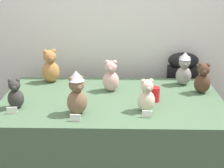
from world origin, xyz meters
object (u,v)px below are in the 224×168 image
at_px(teddy_bear_caramel, 51,67).
at_px(instrument_case, 180,100).
at_px(display_table, 112,141).
at_px(teddy_bear_blush, 111,77).
at_px(teddy_bear_charcoal, 15,94).
at_px(teddy_bear_cocoa, 203,79).
at_px(teddy_bear_ash, 184,69).
at_px(teddy_bear_mocha, 77,93).
at_px(teddy_bear_cream, 147,96).
at_px(party_cup_red, 154,94).

bearing_deg(teddy_bear_caramel, instrument_case, -11.93).
distance_m(display_table, instrument_case, 0.89).
bearing_deg(teddy_bear_blush, display_table, -80.75).
bearing_deg(teddy_bear_charcoal, display_table, 2.19).
xyz_separation_m(teddy_bear_cocoa, teddy_bear_ash, (-0.11, 0.18, 0.02)).
distance_m(instrument_case, teddy_bear_cocoa, 0.60).
distance_m(teddy_bear_blush, teddy_bear_mocha, 0.48).
bearing_deg(teddy_bear_cream, teddy_bear_blush, 114.42).
relative_size(display_table, instrument_case, 1.77).
xyz_separation_m(display_table, teddy_bear_mocha, (-0.23, -0.26, 0.52)).
relative_size(display_table, teddy_bear_mocha, 5.41).
distance_m(instrument_case, teddy_bear_mocha, 1.30).
bearing_deg(teddy_bear_charcoal, teddy_bear_cream, -14.25).
xyz_separation_m(instrument_case, teddy_bear_ash, (-0.05, -0.28, 0.40)).
bearing_deg(instrument_case, party_cup_red, -112.29).
bearing_deg(display_table, instrument_case, 42.88).
bearing_deg(teddy_bear_caramel, teddy_bear_charcoal, -128.17).
relative_size(instrument_case, teddy_bear_blush, 3.68).
bearing_deg(party_cup_red, teddy_bear_mocha, -157.48).
height_order(teddy_bear_blush, teddy_bear_cocoa, teddy_bear_blush).
height_order(teddy_bear_blush, party_cup_red, teddy_bear_blush).
bearing_deg(teddy_bear_mocha, instrument_case, 17.69).
height_order(instrument_case, teddy_bear_caramel, teddy_bear_caramel).
bearing_deg(party_cup_red, teddy_bear_caramel, 155.14).
height_order(display_table, teddy_bear_blush, teddy_bear_blush).
bearing_deg(teddy_bear_blush, teddy_bear_mocha, -112.16).
height_order(display_table, teddy_bear_charcoal, teddy_bear_charcoal).
bearing_deg(teddy_bear_cream, teddy_bear_charcoal, 168.04).
bearing_deg(teddy_bear_caramel, display_table, -57.31).
xyz_separation_m(teddy_bear_mocha, teddy_bear_caramel, (-0.31, 0.62, -0.02)).
bearing_deg(teddy_bear_cocoa, teddy_bear_ash, 128.21).
relative_size(teddy_bear_mocha, teddy_bear_cocoa, 1.25).
height_order(instrument_case, teddy_bear_cocoa, teddy_bear_cocoa).
distance_m(instrument_case, teddy_bear_ash, 0.49).
bearing_deg(teddy_bear_cream, teddy_bear_ash, 45.86).
bearing_deg(display_table, party_cup_red, -6.28).
bearing_deg(teddy_bear_cream, party_cup_red, 56.64).
bearing_deg(teddy_bear_mocha, teddy_bear_ash, 8.18).
distance_m(teddy_bear_charcoal, teddy_bear_ash, 1.37).
bearing_deg(teddy_bear_ash, teddy_bear_mocha, -140.83).
relative_size(display_table, teddy_bear_cocoa, 6.76).
distance_m(display_table, teddy_bear_blush, 0.52).
xyz_separation_m(teddy_bear_ash, teddy_bear_caramel, (-1.13, 0.04, -0.00)).
distance_m(teddy_bear_cocoa, teddy_bear_ash, 0.22).
distance_m(teddy_bear_ash, party_cup_red, 0.46).
bearing_deg(teddy_bear_cocoa, party_cup_red, -150.22).
distance_m(instrument_case, teddy_bear_blush, 0.88).
xyz_separation_m(teddy_bear_charcoal, teddy_bear_caramel, (0.14, 0.53, 0.03)).
relative_size(display_table, teddy_bear_caramel, 5.74).
bearing_deg(party_cup_red, teddy_bear_cream, -113.34).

